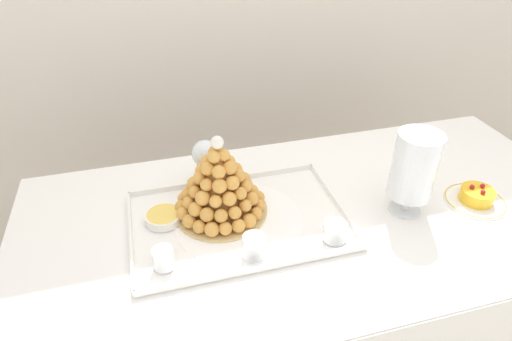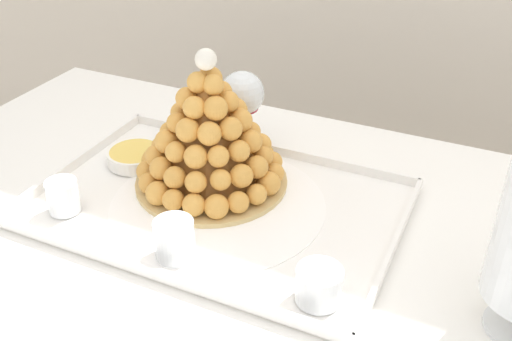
{
  "view_description": "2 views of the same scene",
  "coord_description": "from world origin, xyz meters",
  "px_view_note": "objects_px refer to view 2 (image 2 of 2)",
  "views": [
    {
      "loc": [
        -0.43,
        -0.9,
        1.55
      ],
      "look_at": [
        -0.17,
        0.04,
        0.9
      ],
      "focal_mm": 30.54,
      "sensor_mm": 36.0,
      "label": 1
    },
    {
      "loc": [
        0.17,
        -0.69,
        1.33
      ],
      "look_at": [
        -0.14,
        -0.02,
        0.87
      ],
      "focal_mm": 41.4,
      "sensor_mm": 36.0,
      "label": 2
    }
  ],
  "objects_px": {
    "dessert_cup_centre": "(320,286)",
    "wine_glass": "(242,96)",
    "dessert_cup_mid_left": "(175,240)",
    "dessert_cup_left": "(63,197)",
    "creme_brulee_ramekin": "(135,156)",
    "croquembouche": "(209,136)",
    "serving_tray": "(218,205)"
  },
  "relations": [
    {
      "from": "wine_glass",
      "to": "dessert_cup_centre",
      "type": "bearing_deg",
      "value": -50.65
    },
    {
      "from": "dessert_cup_left",
      "to": "wine_glass",
      "type": "bearing_deg",
      "value": 62.96
    },
    {
      "from": "serving_tray",
      "to": "dessert_cup_mid_left",
      "type": "relative_size",
      "value": 9.92
    },
    {
      "from": "dessert_cup_mid_left",
      "to": "dessert_cup_centre",
      "type": "relative_size",
      "value": 0.95
    },
    {
      "from": "dessert_cup_centre",
      "to": "wine_glass",
      "type": "height_order",
      "value": "wine_glass"
    },
    {
      "from": "creme_brulee_ramekin",
      "to": "serving_tray",
      "type": "bearing_deg",
      "value": -15.21
    },
    {
      "from": "dessert_cup_centre",
      "to": "dessert_cup_left",
      "type": "bearing_deg",
      "value": 177.72
    },
    {
      "from": "croquembouche",
      "to": "creme_brulee_ramekin",
      "type": "xyz_separation_m",
      "value": [
        -0.16,
        0.0,
        -0.08
      ]
    },
    {
      "from": "croquembouche",
      "to": "creme_brulee_ramekin",
      "type": "distance_m",
      "value": 0.18
    },
    {
      "from": "dessert_cup_left",
      "to": "croquembouche",
      "type": "bearing_deg",
      "value": 44.38
    },
    {
      "from": "dessert_cup_mid_left",
      "to": "wine_glass",
      "type": "xyz_separation_m",
      "value": [
        -0.06,
        0.34,
        0.07
      ]
    },
    {
      "from": "dessert_cup_left",
      "to": "creme_brulee_ramekin",
      "type": "height_order",
      "value": "dessert_cup_left"
    },
    {
      "from": "dessert_cup_mid_left",
      "to": "creme_brulee_ramekin",
      "type": "xyz_separation_m",
      "value": [
        -0.21,
        0.2,
        -0.01
      ]
    },
    {
      "from": "croquembouche",
      "to": "wine_glass",
      "type": "height_order",
      "value": "croquembouche"
    },
    {
      "from": "serving_tray",
      "to": "croquembouche",
      "type": "bearing_deg",
      "value": 127.91
    },
    {
      "from": "dessert_cup_centre",
      "to": "wine_glass",
      "type": "bearing_deg",
      "value": 129.35
    },
    {
      "from": "croquembouche",
      "to": "dessert_cup_mid_left",
      "type": "distance_m",
      "value": 0.21
    },
    {
      "from": "dessert_cup_left",
      "to": "wine_glass",
      "type": "height_order",
      "value": "wine_glass"
    },
    {
      "from": "dessert_cup_centre",
      "to": "wine_glass",
      "type": "relative_size",
      "value": 0.4
    },
    {
      "from": "dessert_cup_left",
      "to": "dessert_cup_mid_left",
      "type": "distance_m",
      "value": 0.22
    },
    {
      "from": "croquembouche",
      "to": "wine_glass",
      "type": "bearing_deg",
      "value": 94.51
    },
    {
      "from": "serving_tray",
      "to": "dessert_cup_centre",
      "type": "bearing_deg",
      "value": -31.4
    },
    {
      "from": "dessert_cup_left",
      "to": "wine_glass",
      "type": "xyz_separation_m",
      "value": [
        0.17,
        0.32,
        0.08
      ]
    },
    {
      "from": "dessert_cup_mid_left",
      "to": "creme_brulee_ramekin",
      "type": "relative_size",
      "value": 0.58
    },
    {
      "from": "serving_tray",
      "to": "dessert_cup_centre",
      "type": "height_order",
      "value": "dessert_cup_centre"
    },
    {
      "from": "wine_glass",
      "to": "dessert_cup_mid_left",
      "type": "bearing_deg",
      "value": -80.4
    },
    {
      "from": "dessert_cup_left",
      "to": "dessert_cup_centre",
      "type": "relative_size",
      "value": 0.87
    },
    {
      "from": "dessert_cup_centre",
      "to": "wine_glass",
      "type": "xyz_separation_m",
      "value": [
        -0.28,
        0.34,
        0.08
      ]
    },
    {
      "from": "dessert_cup_left",
      "to": "dessert_cup_centre",
      "type": "height_order",
      "value": "dessert_cup_left"
    },
    {
      "from": "croquembouche",
      "to": "dessert_cup_centre",
      "type": "bearing_deg",
      "value": -35.47
    },
    {
      "from": "creme_brulee_ramekin",
      "to": "wine_glass",
      "type": "bearing_deg",
      "value": 44.61
    },
    {
      "from": "wine_glass",
      "to": "serving_tray",
      "type": "bearing_deg",
      "value": -75.48
    }
  ]
}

